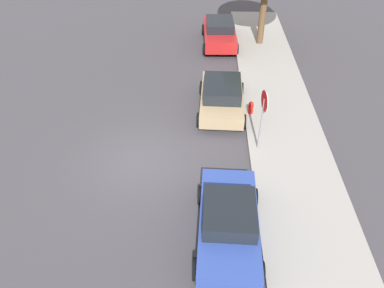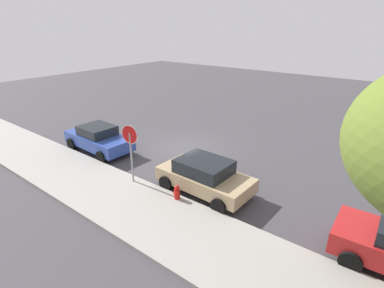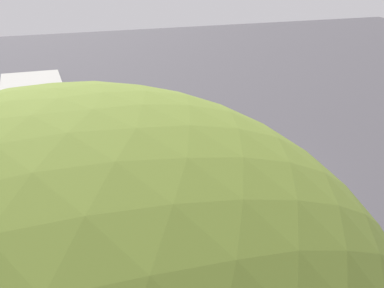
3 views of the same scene
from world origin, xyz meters
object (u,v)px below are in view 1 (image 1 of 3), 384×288
(parked_car_tan, at_px, (222,96))
(parked_car_blue, at_px, (229,222))
(fire_hydrant, at_px, (251,109))
(parked_car_red, at_px, (219,32))
(stop_sign, at_px, (263,111))

(parked_car_tan, bearing_deg, parked_car_blue, 0.12)
(parked_car_tan, distance_m, fire_hydrant, 1.39)
(parked_car_tan, height_order, parked_car_red, parked_car_red)
(parked_car_tan, xyz_separation_m, parked_car_blue, (7.06, 0.02, -0.02))
(stop_sign, relative_size, parked_car_tan, 0.68)
(fire_hydrant, bearing_deg, parked_car_blue, -10.74)
(parked_car_blue, bearing_deg, stop_sign, 162.27)
(parked_car_blue, distance_m, fire_hydrant, 6.78)
(parked_car_red, bearing_deg, parked_car_tan, -0.42)
(parked_car_tan, relative_size, parked_car_red, 0.95)
(parked_car_tan, bearing_deg, parked_car_red, 179.58)
(stop_sign, height_order, parked_car_tan, stop_sign)
(stop_sign, xyz_separation_m, parked_car_tan, (-2.83, -1.37, -1.13))
(stop_sign, relative_size, parked_car_blue, 0.65)
(stop_sign, relative_size, fire_hydrant, 3.78)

